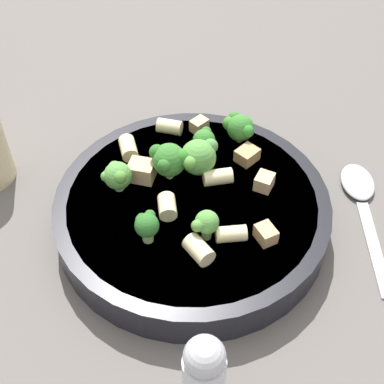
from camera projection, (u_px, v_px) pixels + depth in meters
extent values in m
plane|color=#5B5651|center=(192.00, 223.00, 0.56)|extent=(2.00, 2.00, 0.00)
cylinder|color=black|center=(192.00, 211.00, 0.55)|extent=(0.28, 0.28, 0.04)
cylinder|color=white|center=(192.00, 201.00, 0.53)|extent=(0.25, 0.25, 0.01)
torus|color=black|center=(192.00, 200.00, 0.53)|extent=(0.27, 0.27, 0.00)
cylinder|color=#93B766|center=(240.00, 138.00, 0.59)|extent=(0.01, 0.01, 0.01)
sphere|color=#387A2D|center=(240.00, 128.00, 0.58)|extent=(0.03, 0.03, 0.03)
sphere|color=#307F2B|center=(247.00, 131.00, 0.57)|extent=(0.01, 0.01, 0.01)
sphere|color=#37722A|center=(234.00, 117.00, 0.58)|extent=(0.01, 0.01, 0.01)
sphere|color=#397D2B|center=(230.00, 123.00, 0.58)|extent=(0.02, 0.02, 0.02)
cylinder|color=#9EC175|center=(207.00, 232.00, 0.49)|extent=(0.01, 0.01, 0.01)
sphere|color=#569942|center=(207.00, 222.00, 0.48)|extent=(0.02, 0.02, 0.02)
sphere|color=#55833B|center=(203.00, 225.00, 0.48)|extent=(0.01, 0.01, 0.01)
sphere|color=#4F8243|center=(201.00, 224.00, 0.48)|extent=(0.01, 0.01, 0.01)
sphere|color=#56933D|center=(203.00, 225.00, 0.48)|extent=(0.01, 0.01, 0.01)
cylinder|color=#93B766|center=(148.00, 235.00, 0.49)|extent=(0.01, 0.01, 0.01)
sphere|color=#2D6B28|center=(147.00, 225.00, 0.48)|extent=(0.02, 0.02, 0.02)
sphere|color=#2F5B26|center=(142.00, 218.00, 0.48)|extent=(0.01, 0.01, 0.01)
sphere|color=#286427|center=(140.00, 220.00, 0.48)|extent=(0.01, 0.01, 0.01)
sphere|color=#2E6F23|center=(150.00, 215.00, 0.48)|extent=(0.01, 0.01, 0.01)
cylinder|color=#93B766|center=(170.00, 172.00, 0.55)|extent=(0.01, 0.01, 0.01)
sphere|color=#387A2D|center=(169.00, 160.00, 0.54)|extent=(0.03, 0.03, 0.03)
sphere|color=#306B28|center=(157.00, 152.00, 0.54)|extent=(0.02, 0.02, 0.02)
sphere|color=#327028|center=(165.00, 165.00, 0.52)|extent=(0.01, 0.01, 0.01)
sphere|color=#317927|center=(182.00, 157.00, 0.53)|extent=(0.02, 0.02, 0.02)
cylinder|color=#84AD60|center=(204.00, 149.00, 0.58)|extent=(0.01, 0.01, 0.01)
sphere|color=#387A2D|center=(204.00, 140.00, 0.57)|extent=(0.02, 0.02, 0.02)
sphere|color=#346C2B|center=(206.00, 132.00, 0.57)|extent=(0.01, 0.01, 0.01)
sphere|color=#3A6F28|center=(207.00, 134.00, 0.57)|extent=(0.01, 0.01, 0.01)
cylinder|color=#9EC175|center=(198.00, 169.00, 0.55)|extent=(0.01, 0.01, 0.01)
sphere|color=#569942|center=(198.00, 157.00, 0.54)|extent=(0.04, 0.04, 0.04)
sphere|color=#4E8D45|center=(211.00, 146.00, 0.54)|extent=(0.02, 0.02, 0.02)
sphere|color=#5A9E3B|center=(192.00, 163.00, 0.53)|extent=(0.01, 0.01, 0.01)
cylinder|color=#93B766|center=(119.00, 185.00, 0.54)|extent=(0.01, 0.01, 0.01)
sphere|color=#569942|center=(118.00, 176.00, 0.53)|extent=(0.03, 0.03, 0.03)
sphere|color=#579638|center=(120.00, 177.00, 0.52)|extent=(0.01, 0.01, 0.01)
sphere|color=#509A3C|center=(106.00, 176.00, 0.53)|extent=(0.01, 0.01, 0.01)
sphere|color=#548742|center=(115.00, 167.00, 0.54)|extent=(0.01, 0.01, 0.01)
cylinder|color=beige|center=(128.00, 148.00, 0.57)|extent=(0.02, 0.03, 0.02)
cylinder|color=beige|center=(169.00, 127.00, 0.60)|extent=(0.03, 0.02, 0.02)
cylinder|color=beige|center=(167.00, 206.00, 0.51)|extent=(0.02, 0.03, 0.02)
cylinder|color=beige|center=(231.00, 234.00, 0.49)|extent=(0.03, 0.02, 0.02)
cylinder|color=beige|center=(218.00, 177.00, 0.54)|extent=(0.03, 0.02, 0.02)
cylinder|color=beige|center=(200.00, 250.00, 0.48)|extent=(0.03, 0.03, 0.02)
cube|color=tan|center=(142.00, 171.00, 0.55)|extent=(0.03, 0.03, 0.02)
cube|color=tan|center=(266.00, 234.00, 0.49)|extent=(0.02, 0.02, 0.01)
cube|color=tan|center=(199.00, 125.00, 0.60)|extent=(0.02, 0.02, 0.01)
cube|color=tan|center=(247.00, 155.00, 0.57)|extent=(0.03, 0.03, 0.01)
cube|color=tan|center=(264.00, 182.00, 0.54)|extent=(0.02, 0.02, 0.02)
cylinder|color=silver|center=(204.00, 383.00, 0.40)|extent=(0.03, 0.03, 0.07)
sphere|color=#B7B7BC|center=(205.00, 356.00, 0.37)|extent=(0.03, 0.03, 0.03)
cube|color=silver|center=(374.00, 246.00, 0.53)|extent=(0.02, 0.12, 0.01)
ellipsoid|color=silver|center=(358.00, 182.00, 0.59)|extent=(0.04, 0.06, 0.01)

